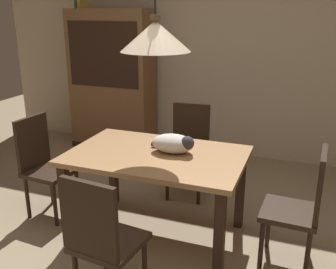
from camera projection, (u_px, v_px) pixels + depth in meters
name	position (u px, v px, depth m)	size (l,w,h in m)	color
ground	(139.00, 267.00, 2.89)	(10.00, 10.00, 0.00)	#998466
back_wall	(226.00, 42.00, 4.79)	(6.40, 0.10, 2.90)	beige
dining_table	(157.00, 165.00, 3.10)	(1.40, 0.90, 0.75)	#A87A4C
chair_left_side	(43.00, 162.00, 3.53)	(0.43, 0.43, 0.93)	black
chair_near_front	(102.00, 237.00, 2.37)	(0.44, 0.44, 0.93)	black
chair_far_back	(189.00, 146.00, 3.93)	(0.43, 0.43, 0.93)	black
chair_right_side	(302.00, 204.00, 2.76)	(0.42, 0.42, 0.93)	black
cat_sleeping	(174.00, 143.00, 3.07)	(0.39, 0.24, 0.16)	silver
pendant_lamp	(155.00, 36.00, 2.78)	(0.52, 0.52, 1.30)	beige
hutch_bookcase	(113.00, 84.00, 5.15)	(1.12, 0.45, 1.85)	brown
book_yellow_short	(82.00, 1.00, 4.96)	(0.04, 0.20, 0.18)	gold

